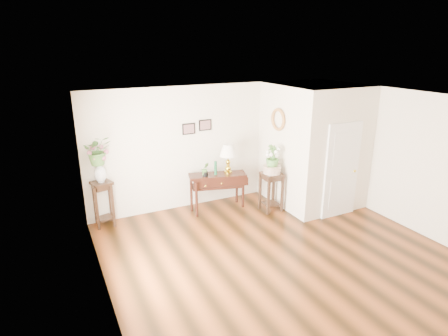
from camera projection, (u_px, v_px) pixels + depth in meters
floor at (278, 253)px, 6.86m from camera, size 6.00×5.50×0.02m
ceiling at (286, 100)px, 5.98m from camera, size 6.00×5.50×0.02m
wall_back at (215, 145)px, 8.76m from camera, size 6.00×0.02×2.80m
wall_front at (426, 261)px, 4.08m from camera, size 6.00×0.02×2.80m
wall_left at (102, 215)px, 5.17m from camera, size 0.02×5.50×2.80m
wall_right at (404, 159)px, 7.68m from camera, size 0.02×5.50×2.80m
partition at (313, 144)px, 8.81m from camera, size 1.80×1.95×2.80m
door at (342, 171)px, 8.07m from camera, size 0.90×0.05×2.10m
art_print_left at (189, 129)px, 8.33m from camera, size 0.30×0.02×0.25m
art_print_right at (205, 125)px, 8.48m from camera, size 0.30×0.02×0.25m
wall_ornament at (278, 120)px, 8.32m from camera, size 0.07×0.51×0.51m
console_table at (218, 192)px, 8.57m from camera, size 1.35×0.75×0.86m
table_lamp at (228, 158)px, 8.44m from camera, size 0.47×0.47×0.67m
green_vase at (216, 167)px, 8.36m from camera, size 0.08×0.08×0.31m
potted_plant at (205, 170)px, 8.26m from camera, size 0.18×0.16×0.30m
plant_stand_a at (104, 204)px, 7.79m from camera, size 0.46×0.46×0.97m
porcelain_vase at (100, 171)px, 7.57m from camera, size 0.30×0.30×0.42m
lily_arrangement at (98, 149)px, 7.42m from camera, size 0.55×0.49×0.60m
plant_stand_b at (271, 192)px, 8.51m from camera, size 0.44×0.44×0.90m
ceramic_bowl at (272, 170)px, 8.35m from camera, size 0.41×0.41×0.17m
narcissus at (273, 157)px, 8.25m from camera, size 0.39×0.39×0.53m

